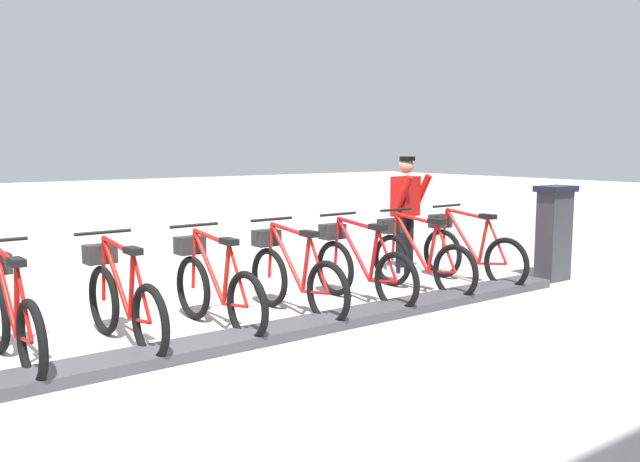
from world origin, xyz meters
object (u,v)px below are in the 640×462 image
Objects in this scene: payment_kiosk at (554,231)px; bike_docked_2 at (360,266)px; bike_docked_0 at (468,251)px; bike_docked_5 at (122,299)px; bike_docked_3 at (293,275)px; bike_docked_4 at (214,286)px; bike_docked_6 at (10,315)px; bike_docked_1 at (418,258)px; worker_near_rack at (406,210)px.

payment_kiosk is 2.99m from bike_docked_2.
bike_docked_5 is (0.00, 4.70, 0.00)m from bike_docked_0.
bike_docked_5 is at bearing 90.00° from bike_docked_3.
bike_docked_0 is at bearing -90.00° from bike_docked_4.
bike_docked_3 is (0.57, 3.87, -0.24)m from payment_kiosk.
bike_docked_2 is 3.76m from bike_docked_6.
bike_docked_0 is 4.70m from bike_docked_5.
bike_docked_1 is 1.00× the size of bike_docked_5.
bike_docked_3 and bike_docked_5 have the same top height.
bike_docked_6 is (0.00, 0.94, 0.00)m from bike_docked_5.
bike_docked_2 is (0.00, 0.94, 0.00)m from bike_docked_1.
bike_docked_6 is 1.04× the size of worker_near_rack.
worker_near_rack is (1.57, 1.24, 0.24)m from payment_kiosk.
bike_docked_0 is 1.04× the size of worker_near_rack.
bike_docked_5 is (0.00, 3.76, 0.00)m from bike_docked_1.
worker_near_rack is (1.00, -0.75, 0.48)m from bike_docked_1.
bike_docked_0 is 1.00× the size of bike_docked_5.
payment_kiosk is 0.74× the size of bike_docked_0.
bike_docked_5 is 1.00× the size of bike_docked_6.
bike_docked_0 and bike_docked_4 have the same top height.
payment_kiosk is 1.21m from bike_docked_0.
bike_docked_6 is (0.00, 2.82, 0.00)m from bike_docked_3.
payment_kiosk is at bearing -118.70° from bike_docked_0.
payment_kiosk is at bearing -98.41° from bike_docked_3.
bike_docked_5 is (0.00, 0.94, 0.00)m from bike_docked_4.
bike_docked_1 is at bearing 73.93° from payment_kiosk.
bike_docked_6 is (0.00, 4.70, 0.00)m from bike_docked_1.
bike_docked_6 is (0.00, 1.88, 0.00)m from bike_docked_4.
bike_docked_2 is 1.04× the size of worker_near_rack.
bike_docked_0 is 1.00× the size of bike_docked_2.
payment_kiosk reaches higher than bike_docked_4.
bike_docked_2 is 0.94m from bike_docked_3.
bike_docked_1 is at bearing -90.00° from bike_docked_2.
worker_near_rack is (1.00, -2.63, 0.48)m from bike_docked_3.
bike_docked_3 is 1.00× the size of bike_docked_4.
bike_docked_2 is 2.02m from worker_near_rack.
payment_kiosk is at bearing -96.78° from bike_docked_4.
bike_docked_1 is 1.00× the size of bike_docked_4.
bike_docked_0 and bike_docked_1 have the same top height.
bike_docked_2 and bike_docked_5 have the same top height.
bike_docked_6 is 5.56m from worker_near_rack.
worker_near_rack is (1.00, -4.51, 0.48)m from bike_docked_5.
bike_docked_2 is at bearing -90.00° from bike_docked_4.
bike_docked_6 is (0.00, 3.76, 0.00)m from bike_docked_2.
worker_near_rack reaches higher than bike_docked_5.
bike_docked_1 is 1.04× the size of worker_near_rack.
bike_docked_5 is at bearing 90.00° from bike_docked_2.
bike_docked_6 is at bearing 100.40° from worker_near_rack.
bike_docked_2 is at bearing -90.00° from bike_docked_6.
bike_docked_6 is at bearing 90.00° from bike_docked_2.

